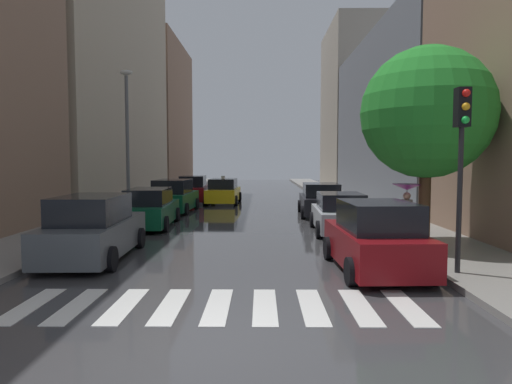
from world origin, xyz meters
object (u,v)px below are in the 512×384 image
object	(u,v)px
street_tree_right	(427,113)
traffic_light_right_corner	(462,139)
parked_car_right_nearest	(376,239)
taxi_midroad	(223,192)
parked_car_left_fourth	(193,190)
lamp_post_left	(127,132)
parked_car_left_second	(150,209)
parked_car_left_nearest	(94,230)
parked_car_right_third	(321,200)
pedestrian_near_tree	(407,200)
parked_car_left_third	(174,197)
parked_car_right_second	(340,214)

from	to	relation	value
street_tree_right	traffic_light_right_corner	world-z (taller)	street_tree_right
parked_car_right_nearest	taxi_midroad	size ratio (longest dim) A/B	0.90
parked_car_left_fourth	lamp_post_left	world-z (taller)	lamp_post_left
parked_car_left_second	lamp_post_left	size ratio (longest dim) A/B	0.70
parked_car_left_nearest	lamp_post_left	distance (m)	9.75
parked_car_right_third	traffic_light_right_corner	bearing A→B (deg)	-170.72
parked_car_left_second	pedestrian_near_tree	world-z (taller)	pedestrian_near_tree
pedestrian_near_tree	lamp_post_left	xyz separation A→B (m)	(-11.07, 7.05, 2.62)
parked_car_right_third	taxi_midroad	bearing A→B (deg)	42.27
taxi_midroad	parked_car_left_third	bearing A→B (deg)	157.93
parked_car_left_second	parked_car_right_third	distance (m)	8.71
parked_car_left_nearest	street_tree_right	distance (m)	10.60
parked_car_left_fourth	parked_car_right_nearest	world-z (taller)	parked_car_left_fourth
pedestrian_near_tree	parked_car_left_nearest	bearing A→B (deg)	28.03
street_tree_right	lamp_post_left	world-z (taller)	lamp_post_left
parked_car_right_third	taxi_midroad	xyz separation A→B (m)	(-5.48, 6.45, -0.01)
parked_car_left_nearest	lamp_post_left	xyz separation A→B (m)	(-1.65, 9.03, 3.29)
street_tree_right	lamp_post_left	xyz separation A→B (m)	(-11.55, 7.32, -0.12)
lamp_post_left	parked_car_left_second	bearing A→B (deg)	-58.12
parked_car_right_second	pedestrian_near_tree	world-z (taller)	pedestrian_near_tree
parked_car_right_third	parked_car_right_second	bearing A→B (deg)	-177.93
parked_car_left_fourth	taxi_midroad	distance (m)	2.26
parked_car_left_third	lamp_post_left	bearing A→B (deg)	150.91
parked_car_left_second	taxi_midroad	distance (m)	10.76
parked_car_left_fourth	parked_car_right_second	world-z (taller)	parked_car_left_fourth
parked_car_left_second	traffic_light_right_corner	xyz separation A→B (m)	(9.30, -8.36, 2.52)
parked_car_right_third	traffic_light_right_corner	distance (m)	12.79
parked_car_right_second	parked_car_right_third	xyz separation A→B (m)	(-0.01, 5.57, 0.04)
parked_car_right_nearest	traffic_light_right_corner	xyz separation A→B (m)	(1.75, -0.72, 2.47)
parked_car_left_nearest	parked_car_left_fourth	xyz separation A→B (m)	(0.18, 17.68, -0.01)
street_tree_right	traffic_light_right_corner	distance (m)	3.94
parked_car_right_nearest	parked_car_right_second	bearing A→B (deg)	-3.72
parked_car_left_third	traffic_light_right_corner	world-z (taller)	traffic_light_right_corner
parked_car_left_third	lamp_post_left	size ratio (longest dim) A/B	0.67
parked_car_left_second	street_tree_right	xyz separation A→B (m)	(9.85, -4.59, 3.49)
parked_car_right_third	lamp_post_left	xyz separation A→B (m)	(-9.40, -1.34, 3.36)
parked_car_left_nearest	parked_car_left_second	world-z (taller)	parked_car_left_nearest
parked_car_left_fourth	parked_car_left_third	bearing A→B (deg)	176.26
parked_car_left_third	parked_car_left_fourth	bearing A→B (deg)	0.36
parked_car_left_fourth	pedestrian_near_tree	distance (m)	18.23
parked_car_right_second	traffic_light_right_corner	bearing A→B (deg)	-165.35
parked_car_left_third	street_tree_right	size ratio (longest dim) A/B	0.75
parked_car_left_third	taxi_midroad	xyz separation A→B (m)	(2.28, 5.08, -0.06)
parked_car_left_second	parked_car_left_third	world-z (taller)	parked_car_left_third
parked_car_left_nearest	street_tree_right	size ratio (longest dim) A/B	0.77
parked_car_left_nearest	street_tree_right	bearing A→B (deg)	-82.05
parked_car_left_second	pedestrian_near_tree	bearing A→B (deg)	-117.06
parked_car_left_second	taxi_midroad	world-z (taller)	taxi_midroad
parked_car_left_fourth	street_tree_right	bearing A→B (deg)	-150.63
parked_car_left_fourth	traffic_light_right_corner	bearing A→B (deg)	-157.03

